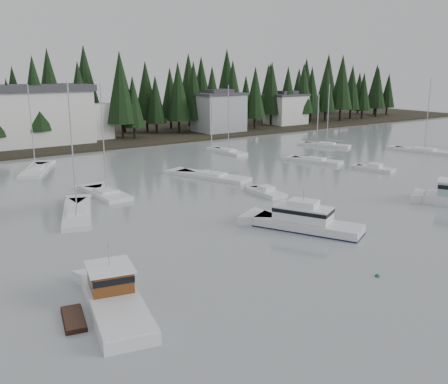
# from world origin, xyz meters

# --- Properties ---
(far_shore_land) EXTENTS (240.00, 54.00, 1.00)m
(far_shore_land) POSITION_xyz_m (0.00, 97.00, 0.00)
(far_shore_land) COLOR black
(far_shore_land) RESTS_ON ground
(conifer_treeline) EXTENTS (200.00, 22.00, 20.00)m
(conifer_treeline) POSITION_xyz_m (0.00, 86.00, 0.00)
(conifer_treeline) COLOR black
(conifer_treeline) RESTS_ON ground
(house_east_a) EXTENTS (10.60, 8.48, 9.25)m
(house_east_a) POSITION_xyz_m (36.00, 78.00, 4.90)
(house_east_a) COLOR #999EA0
(house_east_a) RESTS_ON ground
(house_east_b) EXTENTS (9.54, 7.42, 8.25)m
(house_east_b) POSITION_xyz_m (58.00, 80.00, 4.40)
(house_east_b) COLOR silver
(house_east_b) RESTS_ON ground
(harbor_inn) EXTENTS (29.50, 11.50, 10.90)m
(harbor_inn) POSITION_xyz_m (-2.96, 82.34, 5.78)
(harbor_inn) COLOR silver
(harbor_inn) RESTS_ON ground
(lobster_boat_brown) EXTENTS (5.99, 9.69, 4.57)m
(lobster_boat_brown) POSITION_xyz_m (-17.06, 12.66, 0.52)
(lobster_boat_brown) COLOR silver
(lobster_boat_brown) RESTS_ON ground
(cabin_cruiser_center) EXTENTS (7.15, 10.27, 4.27)m
(cabin_cruiser_center) POSITION_xyz_m (3.77, 17.17, 0.64)
(cabin_cruiser_center) COLOR silver
(cabin_cruiser_center) RESTS_ON ground
(sailboat_0) EXTENTS (6.68, 11.32, 11.44)m
(sailboat_0) POSITION_xyz_m (8.94, 40.49, 0.05)
(sailboat_0) COLOR silver
(sailboat_0) RESTS_ON ground
(sailboat_2) EXTENTS (4.68, 10.81, 13.36)m
(sailboat_2) POSITION_xyz_m (50.97, 36.15, 0.07)
(sailboat_2) COLOR silver
(sailboat_2) RESTS_ON ground
(sailboat_3) EXTENTS (5.78, 9.04, 12.05)m
(sailboat_3) POSITION_xyz_m (41.90, 50.73, 0.07)
(sailboat_3) COLOR silver
(sailboat_3) RESTS_ON ground
(sailboat_4) EXTENTS (2.57, 8.07, 12.19)m
(sailboat_4) POSITION_xyz_m (22.30, 55.25, 0.08)
(sailboat_4) COLOR silver
(sailboat_4) RESTS_ON ground
(sailboat_6) EXTENTS (6.24, 11.15, 13.92)m
(sailboat_6) POSITION_xyz_m (-12.00, 33.77, 0.07)
(sailboat_6) COLOR silver
(sailboat_6) RESTS_ON ground
(sailboat_8) EXTENTS (3.25, 8.12, 13.35)m
(sailboat_8) POSITION_xyz_m (-6.43, 39.68, 0.07)
(sailboat_8) COLOR silver
(sailboat_8) RESTS_ON ground
(sailboat_9) EXTENTS (7.04, 10.42, 12.86)m
(sailboat_9) POSITION_xyz_m (-9.46, 58.35, 0.06)
(sailboat_9) COLOR silver
(sailboat_9) RESTS_ON ground
(sailboat_10) EXTENTS (5.18, 8.55, 11.08)m
(sailboat_10) POSITION_xyz_m (28.64, 40.43, 0.06)
(sailboat_10) COLOR silver
(sailboat_10) RESTS_ON ground
(runabout_1) EXTENTS (2.46, 5.38, 1.42)m
(runabout_1) POSITION_xyz_m (9.14, 29.29, 0.13)
(runabout_1) COLOR silver
(runabout_1) RESTS_ON ground
(runabout_2) EXTENTS (3.60, 5.91, 1.42)m
(runabout_2) POSITION_xyz_m (31.04, 30.97, 0.13)
(runabout_2) COLOR silver
(runabout_2) RESTS_ON ground
(mooring_buoy_green) EXTENTS (0.40, 0.40, 0.40)m
(mooring_buoy_green) POSITION_xyz_m (0.45, 6.48, 0.00)
(mooring_buoy_green) COLOR #145933
(mooring_buoy_green) RESTS_ON ground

